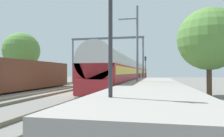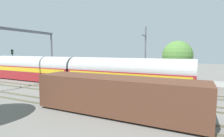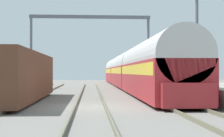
% 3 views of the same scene
% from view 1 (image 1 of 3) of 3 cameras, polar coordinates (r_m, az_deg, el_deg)
% --- Properties ---
extents(ground, '(120.00, 120.00, 0.00)m').
position_cam_1_polar(ground, '(17.76, -16.57, -6.61)').
color(ground, slate).
extents(track_far_west, '(1.52, 60.00, 0.16)m').
position_cam_1_polar(track_far_west, '(20.14, -27.45, -5.64)').
color(track_far_west, '#66634E').
rests_on(track_far_west, ground).
extents(track_west, '(1.52, 60.00, 0.16)m').
position_cam_1_polar(track_west, '(17.75, -16.57, -6.35)').
color(track_west, '#66634E').
rests_on(track_west, ground).
extents(track_east, '(1.52, 60.00, 0.16)m').
position_cam_1_polar(track_east, '(16.17, -2.93, -6.92)').
color(track_east, '#66634E').
rests_on(track_east, ground).
extents(platform, '(4.40, 28.00, 0.90)m').
position_cam_1_polar(platform, '(17.61, 10.93, -5.21)').
color(platform, gray).
rests_on(platform, ground).
extents(passenger_train, '(2.93, 49.20, 3.82)m').
position_cam_1_polar(passenger_train, '(38.02, 5.62, -0.66)').
color(passenger_train, maroon).
rests_on(passenger_train, ground).
extents(freight_car, '(2.80, 13.00, 2.70)m').
position_cam_1_polar(freight_car, '(22.88, -21.90, -1.62)').
color(freight_car, '#563323').
rests_on(freight_car, ground).
extents(person_crossing, '(0.47, 0.39, 1.73)m').
position_cam_1_polar(person_crossing, '(33.34, 7.26, -2.23)').
color(person_crossing, '#2C2C2C').
rests_on(person_crossing, ground).
extents(railway_signal_near, '(0.36, 0.30, 5.35)m').
position_cam_1_polar(railway_signal_near, '(7.26, -0.43, 12.23)').
color(railway_signal_near, '#2D2D33').
rests_on(railway_signal_near, ground).
extents(railway_signal_far, '(0.36, 0.30, 5.13)m').
position_cam_1_polar(railway_signal_far, '(45.71, 9.06, 0.92)').
color(railway_signal_far, '#2D2D33').
rests_on(railway_signal_far, ground).
extents(catenary_gantry, '(13.00, 0.28, 7.86)m').
position_cam_1_polar(catenary_gantry, '(36.87, -1.44, 5.10)').
color(catenary_gantry, slate).
rests_on(catenary_gantry, ground).
extents(catenary_pole_east_mid, '(1.90, 0.20, 8.00)m').
position_cam_1_polar(catenary_pole_east_mid, '(19.95, 6.76, 5.92)').
color(catenary_pole_east_mid, slate).
rests_on(catenary_pole_east_mid, ground).
extents(tree_west_background, '(5.47, 5.47, 7.77)m').
position_cam_1_polar(tree_west_background, '(34.88, -23.34, 4.48)').
color(tree_west_background, '#4C3826').
rests_on(tree_west_background, ground).
extents(tree_east_background, '(4.49, 4.49, 6.39)m').
position_cam_1_polar(tree_east_background, '(16.83, 24.79, 7.24)').
color(tree_east_background, '#4C3826').
rests_on(tree_east_background, ground).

